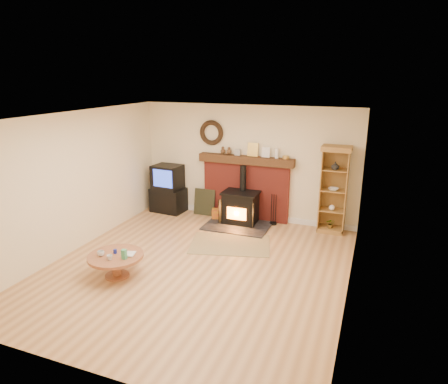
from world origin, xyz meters
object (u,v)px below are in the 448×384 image
at_px(wood_stove, 240,209).
at_px(coffee_table, 116,259).
at_px(tv_unit, 168,189).
at_px(curio_cabinet, 334,190).

height_order(wood_stove, coffee_table, wood_stove).
distance_m(tv_unit, coffee_table, 3.34).
bearing_deg(tv_unit, curio_cabinet, 1.26).
xyz_separation_m(wood_stove, coffee_table, (-1.12, -3.04, -0.04)).
bearing_deg(wood_stove, curio_cabinet, 8.12).
distance_m(wood_stove, coffee_table, 3.25).
height_order(curio_cabinet, coffee_table, curio_cabinet).
distance_m(tv_unit, curio_cabinet, 3.89).
xyz_separation_m(wood_stove, tv_unit, (-1.91, 0.19, 0.19)).
distance_m(curio_cabinet, coffee_table, 4.57).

